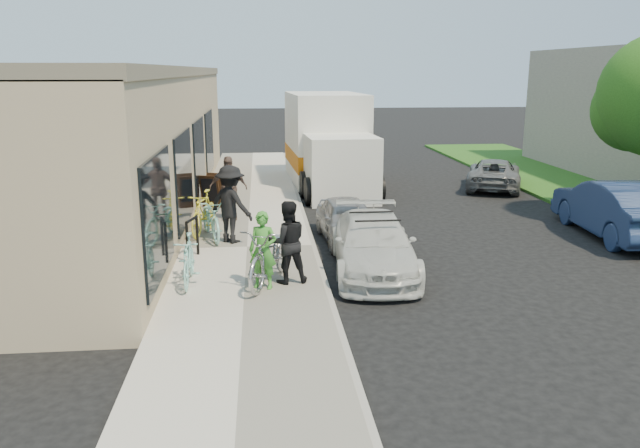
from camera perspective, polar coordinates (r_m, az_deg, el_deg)
name	(u,v)px	position (r m, az deg, el deg)	size (l,w,h in m)	color
ground	(351,295)	(11.87, 2.84, -6.49)	(120.00, 120.00, 0.00)	black
sidewalk	(247,250)	(14.58, -6.68, -2.35)	(3.00, 34.00, 0.15)	beige
curb	(314,248)	(14.63, -0.60, -2.24)	(0.12, 34.00, 0.13)	#99958C
storefront	(138,140)	(19.43, -16.28, 7.41)	(3.60, 20.00, 4.22)	tan
bike_rack	(192,234)	(13.72, -11.61, -0.92)	(0.22, 0.61, 0.89)	black
sandwich_board	(212,190)	(18.86, -9.83, 3.05)	(0.76, 0.77, 0.98)	black
sedan_white	(373,245)	(13.06, 4.90, -1.88)	(1.97, 4.18, 1.22)	silver
sedan_silver	(348,220)	(15.34, 2.54, 0.35)	(1.28, 3.18, 1.08)	#949499
moving_truck	(328,146)	(22.70, 0.73, 7.16)	(2.87, 6.87, 3.31)	silver
far_car_blue	(616,208)	(17.45, 25.44, 1.31)	(1.55, 4.46, 1.47)	navy
far_car_gray	(494,174)	(23.19, 15.62, 4.45)	(1.76, 3.83, 1.06)	#5C5E61
tandem_bike	(271,254)	(11.93, -4.50, -2.75)	(0.76, 2.17, 1.14)	#AEADB0
woman_rider	(263,250)	(11.62, -5.24, -2.40)	(0.53, 0.35, 1.46)	#3E9331
man_standing	(287,242)	(11.87, -3.01, -1.66)	(0.78, 0.61, 1.60)	black
cruiser_bike_a	(188,260)	(12.13, -11.94, -3.23)	(0.44, 1.56, 0.94)	#95DED4
cruiser_bike_b	(211,218)	(15.31, -9.90, 0.53)	(0.66, 1.89, 0.99)	#95DED4
cruiser_bike_c	(204,213)	(15.74, -10.58, 1.01)	(0.50, 1.78, 1.07)	yellow
bystander_a	(231,204)	(14.79, -8.17, 1.81)	(1.19, 0.68, 1.84)	black
bystander_b	(228,188)	(17.11, -8.39, 3.28)	(1.02, 0.43, 1.75)	brown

